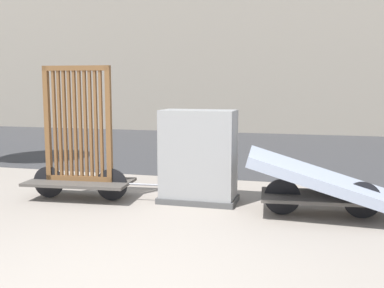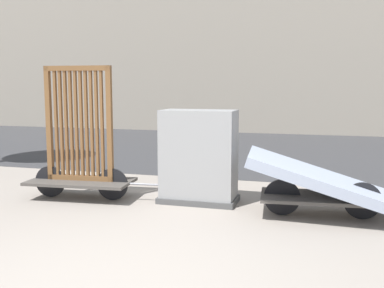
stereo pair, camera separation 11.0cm
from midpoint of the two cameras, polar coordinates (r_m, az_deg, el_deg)
ground_plane at (r=3.86m, az=-11.20°, el=-17.49°), size 60.00×60.00×0.00m
road_strip at (r=11.66m, az=7.16°, el=-0.61°), size 56.00×7.86×0.01m
building_facade at (r=17.72m, az=10.22°, el=17.41°), size 48.00×4.00×9.47m
bike_cart_with_bedframe at (r=6.59m, az=-14.60°, el=-1.30°), size 2.20×0.83×1.89m
bike_cart_with_mattress at (r=5.78m, az=15.71°, el=-4.74°), size 2.41×1.23×0.81m
utility_cabinet at (r=6.22m, az=0.30°, el=-1.98°), size 1.08×0.57×1.29m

